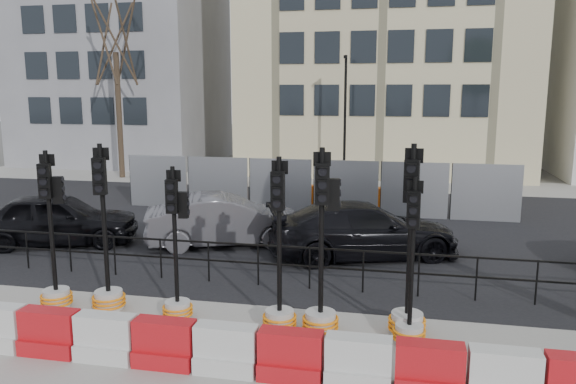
% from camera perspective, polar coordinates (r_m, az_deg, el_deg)
% --- Properties ---
extents(ground, '(120.00, 120.00, 0.00)m').
position_cam_1_polar(ground, '(12.10, -4.50, -11.39)').
color(ground, '#51514C').
rests_on(ground, ground).
extents(sidewalk_near, '(40.00, 6.00, 0.02)m').
position_cam_1_polar(sidewalk_near, '(9.52, -9.77, -17.79)').
color(sidewalk_near, gray).
rests_on(sidewalk_near, ground).
extents(road, '(40.00, 14.00, 0.03)m').
position_cam_1_polar(road, '(18.60, 1.51, -3.51)').
color(road, black).
rests_on(road, ground).
extents(sidewalk_far, '(40.00, 4.00, 0.02)m').
position_cam_1_polar(sidewalk_far, '(27.33, 4.86, 0.93)').
color(sidewalk_far, gray).
rests_on(sidewalk_far, ground).
extents(building_grey, '(11.00, 9.06, 14.00)m').
position_cam_1_polar(building_grey, '(37.08, -16.42, 13.87)').
color(building_grey, gray).
rests_on(building_grey, ground).
extents(building_cream, '(15.00, 10.06, 18.00)m').
position_cam_1_polar(building_cream, '(33.09, 10.05, 18.08)').
color(building_cream, beige).
rests_on(building_cream, ground).
extents(kerb_railing, '(18.00, 0.04, 1.00)m').
position_cam_1_polar(kerb_railing, '(12.96, -3.06, -6.66)').
color(kerb_railing, black).
rests_on(kerb_railing, ground).
extents(heras_fencing, '(14.33, 1.72, 2.00)m').
position_cam_1_polar(heras_fencing, '(21.16, 1.52, 0.12)').
color(heras_fencing, '#999BA1').
rests_on(heras_fencing, ground).
extents(lamp_post_far, '(0.12, 0.56, 6.00)m').
position_cam_1_polar(lamp_post_far, '(25.93, 5.80, 7.55)').
color(lamp_post_far, black).
rests_on(lamp_post_far, ground).
extents(tree_bare_far, '(2.00, 2.00, 9.00)m').
position_cam_1_polar(tree_bare_far, '(29.94, -17.14, 14.10)').
color(tree_bare_far, '#473828').
rests_on(tree_bare_far, ground).
extents(barrier_row, '(14.65, 0.50, 0.80)m').
position_cam_1_polar(barrier_row, '(9.52, -9.39, -15.37)').
color(barrier_row, red).
rests_on(barrier_row, ground).
extents(traffic_signal_b, '(0.65, 0.65, 3.29)m').
position_cam_1_polar(traffic_signal_b, '(12.61, -22.61, -7.49)').
color(traffic_signal_b, beige).
rests_on(traffic_signal_b, ground).
extents(traffic_signal_c, '(0.68, 0.68, 3.44)m').
position_cam_1_polar(traffic_signal_c, '(12.13, -17.89, -8.24)').
color(traffic_signal_c, beige).
rests_on(traffic_signal_c, ground).
extents(traffic_signal_d, '(0.60, 0.60, 3.05)m').
position_cam_1_polar(traffic_signal_d, '(11.33, -11.20, -9.17)').
color(traffic_signal_d, beige).
rests_on(traffic_signal_d, ground).
extents(traffic_signal_e, '(0.65, 0.65, 3.30)m').
position_cam_1_polar(traffic_signal_e, '(10.64, -0.89, -10.53)').
color(traffic_signal_e, beige).
rests_on(traffic_signal_e, ground).
extents(traffic_signal_f, '(0.68, 0.68, 3.48)m').
position_cam_1_polar(traffic_signal_f, '(10.49, 3.41, -10.02)').
color(traffic_signal_f, beige).
rests_on(traffic_signal_f, ground).
extents(traffic_signal_g, '(0.70, 0.70, 3.55)m').
position_cam_1_polar(traffic_signal_g, '(10.66, 12.07, -10.44)').
color(traffic_signal_g, beige).
rests_on(traffic_signal_g, ground).
extents(traffic_signal_h, '(0.60, 0.60, 3.03)m').
position_cam_1_polar(traffic_signal_h, '(10.37, 12.28, -11.71)').
color(traffic_signal_h, beige).
rests_on(traffic_signal_h, ground).
extents(car_a, '(4.54, 5.62, 1.54)m').
position_cam_1_polar(car_a, '(17.65, -22.40, -2.55)').
color(car_a, black).
rests_on(car_a, ground).
extents(car_b, '(4.72, 5.64, 1.50)m').
position_cam_1_polar(car_b, '(16.35, -6.36, -2.88)').
color(car_b, '#515156').
rests_on(car_b, ground).
extents(car_c, '(5.42, 6.50, 1.49)m').
position_cam_1_polar(car_c, '(15.29, 7.68, -3.85)').
color(car_c, black).
rests_on(car_c, ground).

